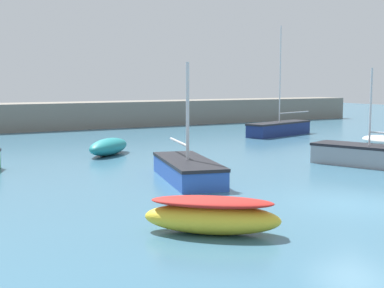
# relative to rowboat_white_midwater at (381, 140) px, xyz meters

# --- Properties ---
(ground_plane) EXTENTS (120.00, 120.00, 0.20)m
(ground_plane) POSITION_rel_rowboat_white_midwater_xyz_m (-13.32, -10.64, -0.39)
(ground_plane) COLOR #38667F
(harbor_breakwater) EXTENTS (58.19, 3.63, 2.14)m
(harbor_breakwater) POSITION_rel_rowboat_white_midwater_xyz_m (-13.32, 20.69, 0.78)
(harbor_breakwater) COLOR slate
(harbor_breakwater) RESTS_ON ground_plane
(rowboat_white_midwater) EXTENTS (1.73, 2.94, 0.58)m
(rowboat_white_midwater) POSITION_rel_rowboat_white_midwater_xyz_m (0.00, 0.00, 0.00)
(rowboat_white_midwater) COLOR white
(rowboat_white_midwater) RESTS_ON ground_plane
(rowboat_with_red_cover) EXTENTS (3.44, 3.13, 0.93)m
(rowboat_with_red_cover) POSITION_rel_rowboat_white_midwater_xyz_m (-18.88, -11.18, 0.18)
(rowboat_with_red_cover) COLOR yellow
(rowboat_with_red_cover) RESTS_ON ground_plane
(sailboat_twin_hulled) EXTENTS (3.39, 5.35, 4.44)m
(sailboat_twin_hulled) POSITION_rel_rowboat_white_midwater_xyz_m (-6.95, -5.38, 0.20)
(sailboat_twin_hulled) COLOR gray
(sailboat_twin_hulled) RESTS_ON ground_plane
(sailboat_short_mast) EXTENTS (2.96, 5.53, 4.56)m
(sailboat_short_mast) POSITION_rel_rowboat_white_midwater_xyz_m (-15.85, -4.43, 0.14)
(sailboat_short_mast) COLOR #2D56B7
(sailboat_short_mast) RESTS_ON ground_plane
(sailboat_tall_mast) EXTENTS (6.75, 3.14, 7.71)m
(sailboat_tall_mast) POSITION_rel_rowboat_white_midwater_xyz_m (-1.69, 7.66, 0.22)
(sailboat_tall_mast) COLOR navy
(sailboat_tall_mast) RESTS_ON ground_plane
(rowboat_blue_near) EXTENTS (3.50, 3.46, 0.87)m
(rowboat_blue_near) POSITION_rel_rowboat_white_midwater_xyz_m (-15.95, 3.95, 0.14)
(rowboat_blue_near) COLOR teal
(rowboat_blue_near) RESTS_ON ground_plane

